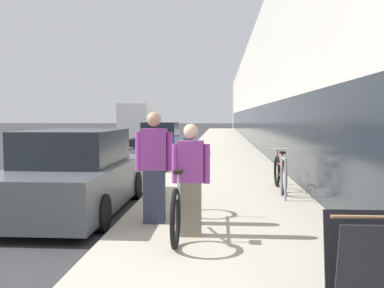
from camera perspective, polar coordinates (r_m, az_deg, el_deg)
name	(u,v)px	position (r m, az deg, el deg)	size (l,w,h in m)	color
sidewalk_slab	(222,145)	(26.23, 4.08, -0.16)	(3.51, 70.00, 0.13)	#B2AA99
storefront_facade	(309,95)	(34.90, 15.35, 6.32)	(10.01, 70.00, 7.02)	#BCB7AD
tandem_bicycle	(182,202)	(6.46, -1.29, -7.69)	(0.52, 2.76, 0.98)	black
person_rider	(191,180)	(6.04, -0.16, -4.78)	(0.54, 0.21, 1.59)	#756B5B
person_bystander	(154,167)	(6.79, -5.06, -3.11)	(0.60, 0.23, 1.76)	#33384C
bike_rack_hoop	(284,174)	(9.03, 12.12, -3.87)	(0.05, 0.60, 0.84)	gray
cruiser_bike_nearest	(280,173)	(9.97, 11.66, -3.86)	(0.52, 1.83, 0.93)	black
sandwich_board_sign	(365,270)	(3.86, 22.08, -15.28)	(0.56, 0.56, 0.90)	black
parked_sedan_curbside	(75,175)	(8.42, -15.35, -4.03)	(1.95, 4.48, 1.56)	#4C5156
vintage_roadster_curbside	(140,157)	(14.48, -6.98, -1.80)	(1.73, 3.99, 1.02)	black
parked_sedan_far	(161,141)	(19.68, -4.22, 0.43)	(1.82, 4.06, 1.56)	navy
moving_truck	(140,122)	(33.94, -6.90, 2.94)	(2.27, 7.36, 2.74)	orange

